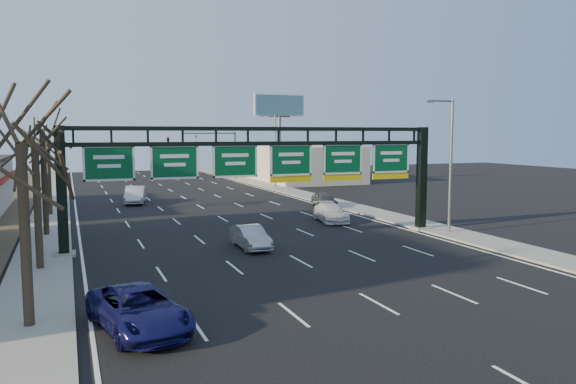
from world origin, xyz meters
name	(u,v)px	position (x,y,z in m)	size (l,w,h in m)	color
ground	(316,270)	(0.00, 0.00, 0.00)	(160.00, 160.00, 0.00)	black
sidewalk_left	(49,224)	(-12.80, 20.00, 0.06)	(3.00, 120.00, 0.12)	gray
sidewalk_right	(353,207)	(12.80, 20.00, 0.06)	(3.00, 120.00, 0.12)	gray
lane_markings	(216,215)	(0.00, 20.00, 0.01)	(21.60, 120.00, 0.01)	white
sign_gantry	(266,168)	(0.16, 8.00, 4.63)	(24.60, 1.20, 7.20)	black
building_right_distant	(299,163)	(20.00, 50.00, 2.50)	(12.00, 20.00, 5.00)	#C0B69F
tree_near	(19,112)	(-12.80, -4.00, 7.48)	(3.60, 3.60, 8.86)	#30271B
tree_gantry	(34,126)	(-12.80, 5.00, 7.11)	(3.60, 3.60, 8.48)	#30271B
tree_mid	(41,117)	(-12.80, 15.00, 7.85)	(3.60, 3.60, 9.24)	#30271B
tree_far	(47,125)	(-12.80, 25.00, 7.48)	(3.60, 3.60, 8.86)	#30271B
streetlight_near	(449,159)	(12.47, 6.00, 5.08)	(2.15, 0.22, 9.00)	slate
streetlight_far	(274,147)	(12.47, 40.00, 5.08)	(2.15, 0.22, 9.00)	slate
billboard_right	(279,116)	(15.00, 44.98, 9.06)	(7.00, 0.50, 12.00)	slate
traffic_signal_mast	(194,142)	(5.69, 55.00, 5.50)	(10.16, 0.54, 7.00)	black
car_blue_suv	(139,309)	(-9.26, -5.60, 0.74)	(2.47, 5.36, 1.49)	#11124E
car_silver_sedan	(250,237)	(-1.45, 6.19, 0.67)	(1.42, 4.08, 1.34)	#9E9FA3
car_white_wagon	(331,213)	(7.40, 13.65, 0.69)	(1.93, 4.75, 1.38)	silver
car_grey_far	(324,200)	(10.50, 21.34, 0.72)	(1.70, 4.24, 1.44)	#3F4144
car_silver_distant	(135,195)	(-5.34, 30.68, 0.83)	(1.76, 5.06, 1.67)	silver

